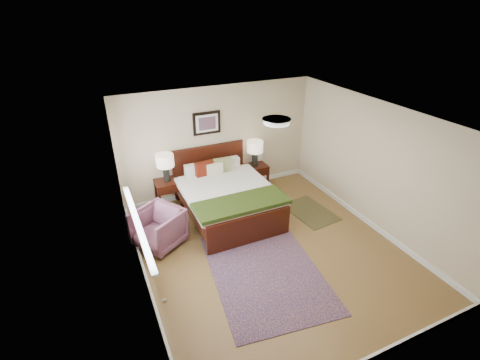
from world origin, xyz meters
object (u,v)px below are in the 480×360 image
(bed, at_px, (226,192))
(nightstand_left, at_px, (168,186))
(lamp_right, at_px, (255,148))
(rug_persian, at_px, (265,272))
(nightstand_right, at_px, (255,174))
(lamp_left, at_px, (165,163))
(armchair, at_px, (159,228))

(bed, height_order, nightstand_left, bed)
(lamp_right, height_order, rug_persian, lamp_right)
(bed, xyz_separation_m, lamp_right, (1.08, 0.85, 0.47))
(nightstand_left, relative_size, nightstand_right, 1.07)
(lamp_right, distance_m, rug_persian, 3.16)
(bed, bearing_deg, lamp_right, 38.21)
(lamp_left, xyz_separation_m, rug_persian, (0.94, -2.76, -1.06))
(nightstand_left, relative_size, lamp_left, 1.03)
(bed, bearing_deg, lamp_left, 140.30)
(nightstand_left, bearing_deg, bed, -38.99)
(nightstand_right, height_order, lamp_right, lamp_right)
(nightstand_right, distance_m, lamp_right, 0.66)
(armchair, bearing_deg, rug_persian, 12.20)
(bed, distance_m, nightstand_left, 1.32)
(nightstand_right, bearing_deg, rug_persian, -113.10)
(bed, height_order, rug_persian, bed)
(nightstand_right, bearing_deg, lamp_left, 179.67)
(bed, distance_m, nightstand_right, 1.38)
(nightstand_right, distance_m, lamp_left, 2.23)
(nightstand_left, relative_size, lamp_right, 1.03)
(lamp_right, xyz_separation_m, armchair, (-2.61, -1.27, -0.65))
(lamp_right, bearing_deg, bed, -141.79)
(bed, relative_size, nightstand_right, 3.75)
(nightstand_left, xyz_separation_m, armchair, (-0.50, -1.25, -0.14))
(lamp_left, height_order, lamp_right, lamp_left)
(nightstand_left, bearing_deg, armchair, -111.94)
(bed, bearing_deg, rug_persian, -92.61)
(bed, bearing_deg, nightstand_left, 141.01)
(bed, relative_size, nightstand_left, 3.51)
(bed, distance_m, rug_persian, 1.98)
(nightstand_right, xyz_separation_m, armchair, (-2.61, -1.26, 0.01))
(bed, distance_m, lamp_left, 1.43)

